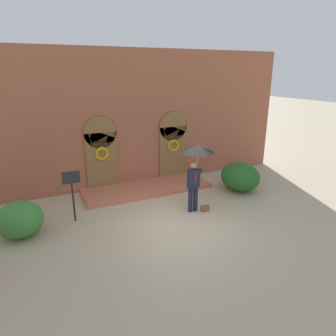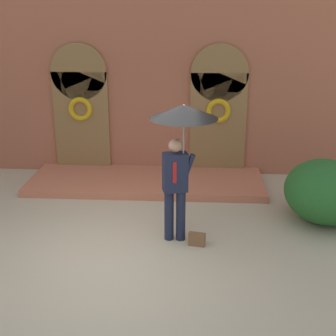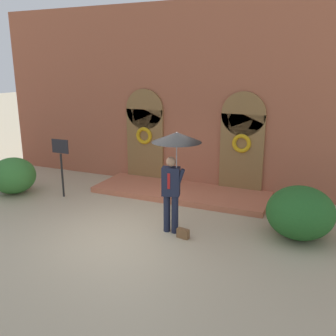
# 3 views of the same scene
# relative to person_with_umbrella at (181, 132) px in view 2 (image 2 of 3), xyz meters

# --- Properties ---
(ground_plane) EXTENTS (80.00, 80.00, 0.00)m
(ground_plane) POSITION_rel_person_with_umbrella_xyz_m (-0.86, -0.52, -1.91)
(ground_plane) COLOR tan
(building_facade) EXTENTS (14.00, 2.30, 5.60)m
(building_facade) POSITION_rel_person_with_umbrella_xyz_m (-0.86, 3.63, 0.77)
(building_facade) COLOR #9E563D
(building_facade) RESTS_ON ground
(person_with_umbrella) EXTENTS (1.10, 1.10, 2.36)m
(person_with_umbrella) POSITION_rel_person_with_umbrella_xyz_m (0.00, 0.00, 0.00)
(person_with_umbrella) COLOR #191E33
(person_with_umbrella) RESTS_ON ground
(handbag) EXTENTS (0.30, 0.17, 0.22)m
(handbag) POSITION_rel_person_with_umbrella_xyz_m (0.28, -0.20, -1.80)
(handbag) COLOR brown
(handbag) RESTS_ON ground
(shrub_right) EXTENTS (1.50, 1.70, 1.15)m
(shrub_right) POSITION_rel_person_with_umbrella_xyz_m (2.65, 0.95, -1.34)
(shrub_right) COLOR #235B23
(shrub_right) RESTS_ON ground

